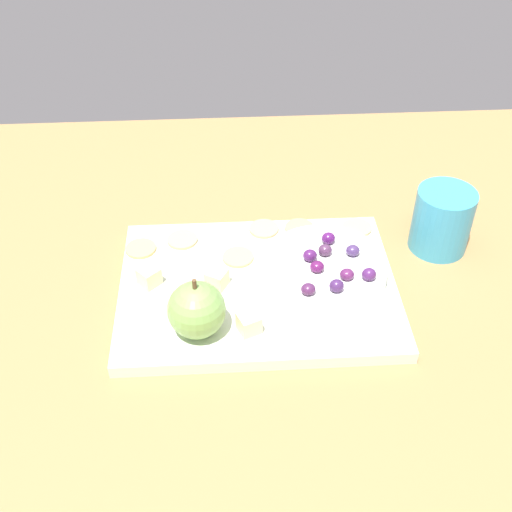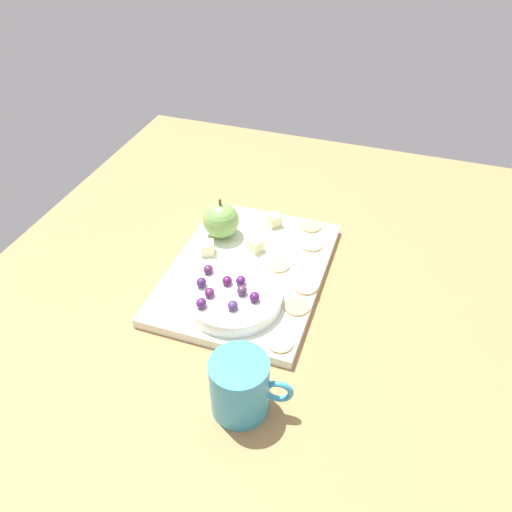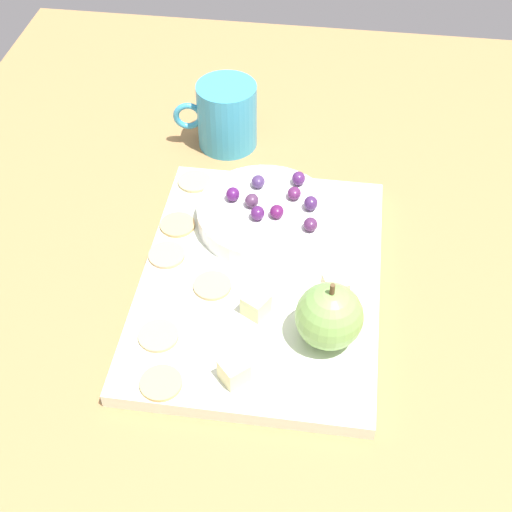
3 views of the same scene
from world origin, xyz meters
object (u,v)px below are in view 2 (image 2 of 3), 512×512
apple_whole (221,220)px  grape_7 (255,297)px  cracker_3 (280,343)px  cracker_5 (297,307)px  cheese_cube_2 (275,220)px  grape_8 (227,281)px  cracker_0 (312,245)px  cracker_4 (311,226)px  grape_5 (201,282)px  cheese_cube_0 (256,245)px  cracker_1 (305,286)px  grape_2 (209,292)px  grape_0 (233,305)px  platter (247,272)px  cheese_cube_1 (207,248)px  cracker_2 (278,265)px  grape_3 (242,290)px  cup (240,386)px  serving_dish (231,296)px  grape_1 (241,281)px  grape_4 (208,269)px  grape_6 (201,303)px

apple_whole → grape_7: 21.02cm
cracker_3 → cracker_5: same height
cheese_cube_2 → grape_8: bearing=-4.4°
cracker_0 → cracker_4: (-5.54, -1.57, 0.00)cm
cracker_4 → grape_5: (24.47, -12.10, 2.99)cm
cheese_cube_0 → cheese_cube_2: 8.57cm
cracker_1 → grape_2: bearing=-55.4°
cracker_4 → cracker_5: 22.13cm
grape_0 → apple_whole: bearing=-153.7°
platter → cheese_cube_2: cheese_cube_2 is taller
cheese_cube_1 → cracker_0: size_ratio=0.58×
platter → cheese_cube_0: bearing=-177.9°
apple_whole → cracker_2: size_ratio=1.65×
cracker_3 → grape_7: grape_7 is taller
grape_3 → cup: (16.80, 5.87, -0.36)cm
cracker_2 → grape_5: grape_5 is taller
serving_dish → apple_whole: size_ratio=2.31×
apple_whole → cracker_0: 17.36cm
grape_1 → grape_2: size_ratio=1.00×
cheese_cube_0 → cracker_4: cheese_cube_0 is taller
grape_3 → grape_4: 7.66cm
cracker_4 → cracker_1: bearing=11.1°
serving_dish → cheese_cube_0: (-13.79, -0.50, 0.01)cm
platter → grape_2: grape_2 is taller
platter → cup: (25.53, 8.09, 3.64)cm
grape_2 → grape_7: (-1.26, 7.05, 0.08)cm
grape_0 → grape_1: (-5.59, -0.71, 0.07)cm
cheese_cube_2 → grape_6: (27.09, -3.50, 1.98)cm
apple_whole → serving_dish: bearing=26.6°
cracker_4 → grape_8: (22.63, -8.39, 2.89)cm
cracker_5 → grape_0: bearing=-57.0°
apple_whole → grape_3: size_ratio=3.83×
serving_dish → apple_whole: apple_whole is taller
cracker_1 → grape_7: bearing=-38.3°
cracker_2 → cracker_3: bearing=17.6°
serving_dish → cheese_cube_1: 13.24cm
grape_5 → cracker_4: bearing=153.7°
cheese_cube_2 → cracker_1: cheese_cube_2 is taller
grape_0 → grape_6: size_ratio=1.00×
platter → cheese_cube_1: 8.56cm
cracker_1 → grape_8: 13.37cm
serving_dish → grape_0: (3.62, 1.69, 1.90)cm
cracker_0 → grape_8: grape_8 is taller
cheese_cube_0 → cracker_1: cheese_cube_0 is taller
grape_3 → grape_5: bearing=-86.6°
cracker_0 → cracker_4: size_ratio=1.00×
cracker_5 → grape_4: bearing=-93.2°
platter → cracker_5: cracker_5 is taller
cracker_3 → cracker_4: bearing=-174.7°
cheese_cube_0 → cracker_4: 12.82cm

